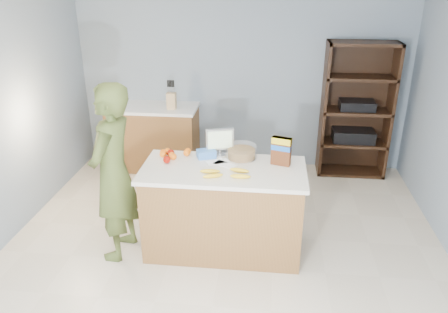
# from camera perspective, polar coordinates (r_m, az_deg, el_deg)

# --- Properties ---
(floor) EXTENTS (4.50, 5.00, 0.02)m
(floor) POSITION_cam_1_polar(r_m,az_deg,el_deg) (4.34, -0.53, -14.09)
(floor) COLOR beige
(floor) RESTS_ON ground
(walls) EXTENTS (4.52, 5.02, 2.51)m
(walls) POSITION_cam_1_polar(r_m,az_deg,el_deg) (3.58, -0.63, 7.38)
(walls) COLOR gray
(walls) RESTS_ON ground
(counter_peninsula) EXTENTS (1.56, 0.76, 0.90)m
(counter_peninsula) POSITION_cam_1_polar(r_m,az_deg,el_deg) (4.35, -0.07, -7.34)
(counter_peninsula) COLOR brown
(counter_peninsula) RESTS_ON ground
(back_cabinet) EXTENTS (1.24, 0.62, 0.90)m
(back_cabinet) POSITION_cam_1_polar(r_m,az_deg,el_deg) (6.24, -9.11, 2.55)
(back_cabinet) COLOR brown
(back_cabinet) RESTS_ON ground
(shelving_unit) EXTENTS (0.90, 0.40, 1.80)m
(shelving_unit) POSITION_cam_1_polar(r_m,az_deg,el_deg) (6.14, 16.76, 5.56)
(shelving_unit) COLOR black
(shelving_unit) RESTS_ON ground
(person) EXTENTS (0.48, 0.67, 1.74)m
(person) POSITION_cam_1_polar(r_m,az_deg,el_deg) (4.22, -14.25, -2.18)
(person) COLOR #414D21
(person) RESTS_ON ground
(knife_block) EXTENTS (0.12, 0.10, 0.31)m
(knife_block) POSITION_cam_1_polar(r_m,az_deg,el_deg) (5.92, -6.88, 7.31)
(knife_block) COLOR tan
(knife_block) RESTS_ON back_cabinet
(envelopes) EXTENTS (0.32, 0.26, 0.00)m
(envelopes) POSITION_cam_1_polar(r_m,az_deg,el_deg) (4.23, -0.35, -0.85)
(envelopes) COLOR white
(envelopes) RESTS_ON counter_peninsula
(bananas) EXTENTS (0.48, 0.24, 0.04)m
(bananas) POSITION_cam_1_polar(r_m,az_deg,el_deg) (3.98, 0.22, -2.22)
(bananas) COLOR yellow
(bananas) RESTS_ON counter_peninsula
(apples) EXTENTS (0.07, 0.24, 0.07)m
(apples) POSITION_cam_1_polar(r_m,az_deg,el_deg) (4.33, -7.22, 0.02)
(apples) COLOR #8D0C02
(apples) RESTS_ON counter_peninsula
(oranges) EXTENTS (0.31, 0.22, 0.07)m
(oranges) POSITION_cam_1_polar(r_m,az_deg,el_deg) (4.40, -6.64, 0.40)
(oranges) COLOR orange
(oranges) RESTS_ON counter_peninsula
(blue_carton) EXTENTS (0.21, 0.18, 0.08)m
(blue_carton) POSITION_cam_1_polar(r_m,az_deg,el_deg) (4.35, -2.32, 0.36)
(blue_carton) COLOR blue
(blue_carton) RESTS_ON counter_peninsula
(salad_bowl) EXTENTS (0.30, 0.30, 0.13)m
(salad_bowl) POSITION_cam_1_polar(r_m,az_deg,el_deg) (4.34, 2.29, 0.54)
(salad_bowl) COLOR #267219
(salad_bowl) RESTS_ON counter_peninsula
(tv) EXTENTS (0.28, 0.12, 0.28)m
(tv) POSITION_cam_1_polar(r_m,az_deg,el_deg) (4.36, -0.54, 2.10)
(tv) COLOR silver
(tv) RESTS_ON counter_peninsula
(cereal_box) EXTENTS (0.20, 0.12, 0.28)m
(cereal_box) POSITION_cam_1_polar(r_m,az_deg,el_deg) (4.17, 7.50, 0.96)
(cereal_box) COLOR #592B14
(cereal_box) RESTS_ON counter_peninsula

